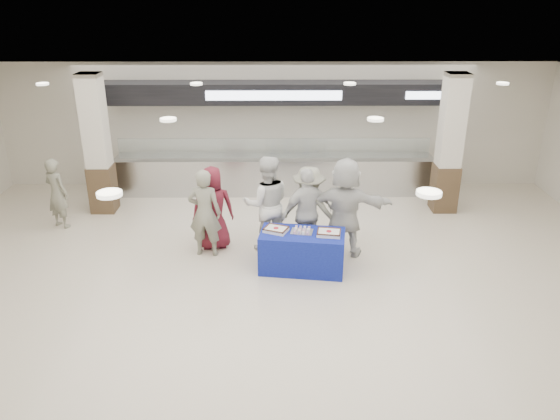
{
  "coord_description": "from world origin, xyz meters",
  "views": [
    {
      "loc": [
        0.07,
        -7.78,
        5.0
      ],
      "look_at": [
        0.13,
        1.6,
        1.08
      ],
      "focal_mm": 35.0,
      "sensor_mm": 36.0,
      "label": 1
    }
  ],
  "objects_px": {
    "display_table": "(302,251)",
    "soldier_a": "(205,213)",
    "soldier_bg": "(57,193)",
    "civilian_maroon": "(213,208)",
    "sheet_cake_left": "(276,229)",
    "sheet_cake_right": "(329,232)",
    "civilian_white": "(345,208)",
    "cupcake_tray": "(302,230)",
    "chef_tall": "(267,204)",
    "soldier_b": "(309,210)",
    "chef_short": "(307,212)"
  },
  "relations": [
    {
      "from": "chef_tall",
      "to": "soldier_b",
      "type": "bearing_deg",
      "value": 168.49
    },
    {
      "from": "sheet_cake_left",
      "to": "civilian_maroon",
      "type": "xyz_separation_m",
      "value": [
        -1.26,
        0.88,
        0.06
      ]
    },
    {
      "from": "cupcake_tray",
      "to": "civilian_maroon",
      "type": "height_order",
      "value": "civilian_maroon"
    },
    {
      "from": "display_table",
      "to": "cupcake_tray",
      "type": "distance_m",
      "value": 0.41
    },
    {
      "from": "chef_tall",
      "to": "soldier_bg",
      "type": "distance_m",
      "value": 4.71
    },
    {
      "from": "sheet_cake_left",
      "to": "sheet_cake_right",
      "type": "distance_m",
      "value": 0.97
    },
    {
      "from": "sheet_cake_left",
      "to": "chef_tall",
      "type": "distance_m",
      "value": 0.84
    },
    {
      "from": "civilian_white",
      "to": "soldier_bg",
      "type": "xyz_separation_m",
      "value": [
        -6.08,
        1.36,
        -0.21
      ]
    },
    {
      "from": "sheet_cake_right",
      "to": "soldier_bg",
      "type": "bearing_deg",
      "value": 160.02
    },
    {
      "from": "sheet_cake_right",
      "to": "soldier_b",
      "type": "distance_m",
      "value": 0.95
    },
    {
      "from": "chef_tall",
      "to": "chef_short",
      "type": "height_order",
      "value": "chef_tall"
    },
    {
      "from": "sheet_cake_right",
      "to": "soldier_b",
      "type": "relative_size",
      "value": 0.27
    },
    {
      "from": "soldier_bg",
      "to": "sheet_cake_right",
      "type": "bearing_deg",
      "value": -172.29
    },
    {
      "from": "soldier_a",
      "to": "chef_tall",
      "type": "relative_size",
      "value": 0.91
    },
    {
      "from": "display_table",
      "to": "sheet_cake_left",
      "type": "height_order",
      "value": "sheet_cake_left"
    },
    {
      "from": "chef_tall",
      "to": "soldier_a",
      "type": "bearing_deg",
      "value": 4.32
    },
    {
      "from": "soldier_a",
      "to": "civilian_white",
      "type": "height_order",
      "value": "civilian_white"
    },
    {
      "from": "sheet_cake_left",
      "to": "cupcake_tray",
      "type": "relative_size",
      "value": 1.13
    },
    {
      "from": "soldier_b",
      "to": "sheet_cake_right",
      "type": "bearing_deg",
      "value": 124.02
    },
    {
      "from": "civilian_maroon",
      "to": "chef_tall",
      "type": "bearing_deg",
      "value": 166.38
    },
    {
      "from": "sheet_cake_left",
      "to": "soldier_bg",
      "type": "height_order",
      "value": "soldier_bg"
    },
    {
      "from": "chef_tall",
      "to": "civilian_white",
      "type": "relative_size",
      "value": 0.98
    },
    {
      "from": "cupcake_tray",
      "to": "civilian_white",
      "type": "distance_m",
      "value": 1.06
    },
    {
      "from": "sheet_cake_left",
      "to": "chef_short",
      "type": "distance_m",
      "value": 0.83
    },
    {
      "from": "display_table",
      "to": "soldier_a",
      "type": "height_order",
      "value": "soldier_a"
    },
    {
      "from": "display_table",
      "to": "sheet_cake_left",
      "type": "bearing_deg",
      "value": 178.97
    },
    {
      "from": "display_table",
      "to": "sheet_cake_right",
      "type": "distance_m",
      "value": 0.64
    },
    {
      "from": "civilian_maroon",
      "to": "civilian_white",
      "type": "distance_m",
      "value": 2.6
    },
    {
      "from": "cupcake_tray",
      "to": "soldier_b",
      "type": "distance_m",
      "value": 0.79
    },
    {
      "from": "soldier_bg",
      "to": "civilian_maroon",
      "type": "bearing_deg",
      "value": -168.99
    },
    {
      "from": "civilian_white",
      "to": "civilian_maroon",
      "type": "bearing_deg",
      "value": 0.27
    },
    {
      "from": "display_table",
      "to": "civilian_white",
      "type": "bearing_deg",
      "value": 45.35
    },
    {
      "from": "soldier_b",
      "to": "civilian_white",
      "type": "relative_size",
      "value": 0.88
    },
    {
      "from": "display_table",
      "to": "cupcake_tray",
      "type": "height_order",
      "value": "cupcake_tray"
    },
    {
      "from": "soldier_a",
      "to": "soldier_bg",
      "type": "height_order",
      "value": "soldier_a"
    },
    {
      "from": "display_table",
      "to": "soldier_b",
      "type": "xyz_separation_m",
      "value": [
        0.16,
        0.82,
        0.5
      ]
    },
    {
      "from": "soldier_bg",
      "to": "chef_short",
      "type": "bearing_deg",
      "value": -166.58
    },
    {
      "from": "cupcake_tray",
      "to": "soldier_b",
      "type": "height_order",
      "value": "soldier_b"
    },
    {
      "from": "soldier_b",
      "to": "soldier_bg",
      "type": "bearing_deg",
      "value": 1.89
    },
    {
      "from": "display_table",
      "to": "sheet_cake_left",
      "type": "relative_size",
      "value": 3.1
    },
    {
      "from": "cupcake_tray",
      "to": "chef_tall",
      "type": "relative_size",
      "value": 0.23
    },
    {
      "from": "soldier_bg",
      "to": "soldier_b",
      "type": "bearing_deg",
      "value": -164.69
    },
    {
      "from": "cupcake_tray",
      "to": "soldier_bg",
      "type": "distance_m",
      "value": 5.58
    },
    {
      "from": "sheet_cake_right",
      "to": "cupcake_tray",
      "type": "height_order",
      "value": "sheet_cake_right"
    },
    {
      "from": "sheet_cake_left",
      "to": "sheet_cake_right",
      "type": "bearing_deg",
      "value": -9.06
    },
    {
      "from": "display_table",
      "to": "civilian_white",
      "type": "height_order",
      "value": "civilian_white"
    },
    {
      "from": "chef_tall",
      "to": "sheet_cake_left",
      "type": "bearing_deg",
      "value": 95.59
    },
    {
      "from": "civilian_maroon",
      "to": "sheet_cake_right",
      "type": "bearing_deg",
      "value": 145.31
    },
    {
      "from": "chef_short",
      "to": "soldier_b",
      "type": "relative_size",
      "value": 1.02
    },
    {
      "from": "civilian_maroon",
      "to": "soldier_b",
      "type": "xyz_separation_m",
      "value": [
        1.9,
        -0.14,
        0.02
      ]
    }
  ]
}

